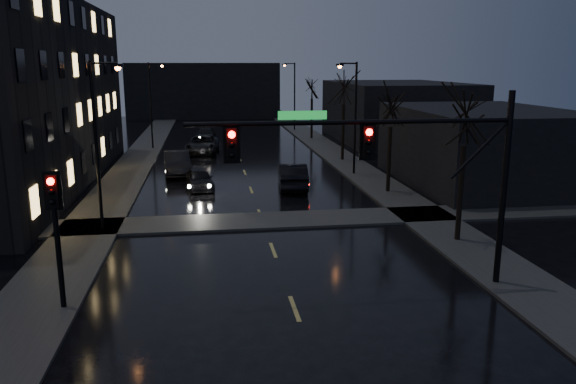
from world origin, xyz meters
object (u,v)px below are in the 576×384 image
object	(u,v)px
oncoming_car_d	(205,135)
oncoming_car_a	(199,179)
lead_car	(293,176)
oncoming_car_c	(202,145)
oncoming_car_b	(177,163)

from	to	relation	value
oncoming_car_d	oncoming_car_a	bearing A→B (deg)	-86.84
oncoming_car_a	lead_car	world-z (taller)	lead_car
oncoming_car_c	lead_car	size ratio (longest dim) A/B	1.16
oncoming_car_a	oncoming_car_d	bearing A→B (deg)	82.83
oncoming_car_a	oncoming_car_c	size ratio (longest dim) A/B	0.68
oncoming_car_d	lead_car	xyz separation A→B (m)	(5.55, -23.82, 0.15)
oncoming_car_b	oncoming_car_c	world-z (taller)	oncoming_car_b
oncoming_car_a	lead_car	xyz separation A→B (m)	(5.95, -0.68, 0.15)
oncoming_car_c	lead_car	world-z (taller)	lead_car
oncoming_car_b	oncoming_car_d	world-z (taller)	oncoming_car_b
oncoming_car_a	lead_car	bearing A→B (deg)	-12.71
oncoming_car_a	lead_car	distance (m)	5.99
oncoming_car_b	lead_car	xyz separation A→B (m)	(7.60, -5.81, -0.02)
lead_car	oncoming_car_a	bearing A→B (deg)	-1.14
oncoming_car_a	oncoming_car_c	bearing A→B (deg)	83.33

